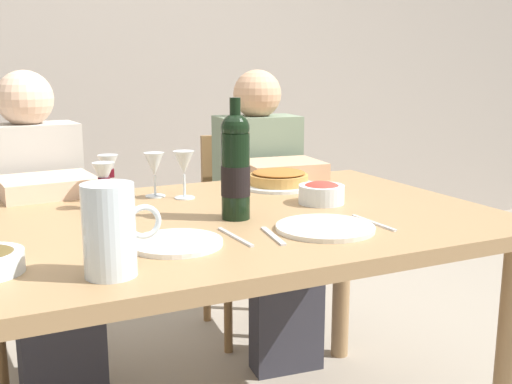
{
  "coord_description": "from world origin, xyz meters",
  "views": [
    {
      "loc": [
        -0.63,
        -1.52,
        1.17
      ],
      "look_at": [
        0.07,
        -0.04,
        0.83
      ],
      "focal_mm": 42.25,
      "sensor_mm": 36.0,
      "label": 1
    }
  ],
  "objects": [
    {
      "name": "wine_glass_centre",
      "position": [
        -0.11,
        0.33,
        0.86
      ],
      "size": [
        0.07,
        0.07,
        0.14
      ],
      "color": "silver",
      "rests_on": "dining_table"
    },
    {
      "name": "diner_right",
      "position": [
        0.44,
        0.64,
        0.62
      ],
      "size": [
        0.37,
        0.53,
        1.16
      ],
      "rotation": [
        0.0,
        0.0,
        3.04
      ],
      "color": "gray",
      "rests_on": "ground"
    },
    {
      "name": "diner_left",
      "position": [
        -0.44,
        0.67,
        0.62
      ],
      "size": [
        0.37,
        0.53,
        1.16
      ],
      "rotation": [
        0.0,
        0.0,
        3.23
      ],
      "color": "#B7B2A8",
      "rests_on": "ground"
    },
    {
      "name": "wine_bottle",
      "position": [
        0.01,
        -0.04,
        0.9
      ],
      "size": [
        0.08,
        0.08,
        0.33
      ],
      "color": "black",
      "rests_on": "dining_table"
    },
    {
      "name": "fork_left_setting",
      "position": [
        0.02,
        -0.25,
        0.76
      ],
      "size": [
        0.04,
        0.16,
        0.0
      ],
      "primitive_type": "cube",
      "rotation": [
        0.0,
        0.0,
        1.42
      ],
      "color": "silver",
      "rests_on": "dining_table"
    },
    {
      "name": "water_pitcher",
      "position": [
        -0.4,
        -0.36,
        0.84
      ],
      "size": [
        0.16,
        0.1,
        0.19
      ],
      "color": "silver",
      "rests_on": "dining_table"
    },
    {
      "name": "wine_glass_left_diner",
      "position": [
        -0.29,
        0.22,
        0.86
      ],
      "size": [
        0.06,
        0.06,
        0.14
      ],
      "color": "silver",
      "rests_on": "dining_table"
    },
    {
      "name": "knife_right_setting",
      "position": [
        -0.07,
        -0.22,
        0.76
      ],
      "size": [
        0.02,
        0.18,
        0.0
      ],
      "primitive_type": "cube",
      "rotation": [
        0.0,
        0.0,
        1.62
      ],
      "color": "silver",
      "rests_on": "dining_table"
    },
    {
      "name": "dinner_plate_right_setting",
      "position": [
        -0.22,
        -0.22,
        0.77
      ],
      "size": [
        0.22,
        0.22,
        0.01
      ],
      "primitive_type": "cylinder",
      "color": "white",
      "rests_on": "dining_table"
    },
    {
      "name": "knife_left_setting",
      "position": [
        0.32,
        -0.25,
        0.76
      ],
      "size": [
        0.02,
        0.18,
        0.0
      ],
      "primitive_type": "cube",
      "rotation": [
        0.0,
        0.0,
        1.6
      ],
      "color": "silver",
      "rests_on": "dining_table"
    },
    {
      "name": "back_wall",
      "position": [
        0.0,
        2.05,
        1.4
      ],
      "size": [
        8.0,
        0.1,
        2.8
      ],
      "primitive_type": "cube",
      "color": "#A3998E",
      "rests_on": "ground"
    },
    {
      "name": "dinner_plate_left_setting",
      "position": [
        0.17,
        -0.25,
        0.77
      ],
      "size": [
        0.25,
        0.25,
        0.01
      ],
      "primitive_type": "cylinder",
      "color": "silver",
      "rests_on": "dining_table"
    },
    {
      "name": "wine_glass_spare",
      "position": [
        -0.26,
        0.33,
        0.86
      ],
      "size": [
        0.06,
        0.06,
        0.15
      ],
      "color": "silver",
      "rests_on": "dining_table"
    },
    {
      "name": "chair_right",
      "position": [
        0.46,
        0.87,
        0.5
      ],
      "size": [
        0.44,
        0.44,
        0.87
      ],
      "rotation": [
        0.0,
        0.0,
        3.04
      ],
      "color": "olive",
      "rests_on": "ground"
    },
    {
      "name": "baked_tart",
      "position": [
        0.32,
        0.3,
        0.79
      ],
      "size": [
        0.26,
        0.26,
        0.06
      ],
      "color": "silver",
      "rests_on": "dining_table"
    },
    {
      "name": "wine_glass_right_diner",
      "position": [
        -0.04,
        0.27,
        0.87
      ],
      "size": [
        0.07,
        0.07,
        0.15
      ],
      "color": "silver",
      "rests_on": "dining_table"
    },
    {
      "name": "spoon_right_setting",
      "position": [
        -0.37,
        -0.22,
        0.76
      ],
      "size": [
        0.03,
        0.16,
        0.0
      ],
      "primitive_type": "cube",
      "rotation": [
        0.0,
        0.0,
        1.47
      ],
      "color": "silver",
      "rests_on": "dining_table"
    },
    {
      "name": "salad_bowl",
      "position": [
        0.32,
        0.02,
        0.79
      ],
      "size": [
        0.14,
        0.14,
        0.07
      ],
      "color": "silver",
      "rests_on": "dining_table"
    },
    {
      "name": "chair_left",
      "position": [
        -0.46,
        0.9,
        0.5
      ],
      "size": [
        0.44,
        0.44,
        0.87
      ],
      "rotation": [
        0.0,
        0.0,
        3.23
      ],
      "color": "olive",
      "rests_on": "ground"
    },
    {
      "name": "dining_table",
      "position": [
        0.0,
        0.0,
        0.67
      ],
      "size": [
        1.5,
        1.0,
        0.76
      ],
      "color": "#9E7A51",
      "rests_on": "ground"
    }
  ]
}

